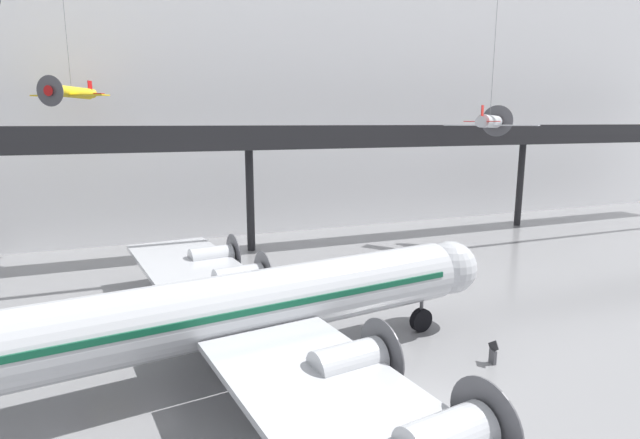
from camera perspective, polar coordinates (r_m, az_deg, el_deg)
The scene contains 7 objects.
ground_plane at distance 21.83m, azimuth 10.44°, elevation -20.37°, with size 260.00×260.00×0.00m, color gray.
hangar_back_wall at distance 51.48m, azimuth -10.36°, elevation 13.59°, with size 140.00×3.00×27.42m.
mezzanine_walkway at distance 42.93m, azimuth -7.85°, elevation 8.35°, with size 110.00×3.20×11.03m.
airliner_silver_main at distance 22.30m, azimuth -10.43°, elevation -10.21°, with size 29.04×33.17×9.08m.
suspended_plane_yellow_lowwing at distance 44.74m, azimuth -26.53°, elevation 12.88°, with size 5.89×5.38×10.59m.
suspended_plane_silver_racer at distance 46.38m, azimuth 18.83°, elevation 10.54°, with size 6.59×7.05×12.92m.
info_sign_pedestal at distance 25.89m, azimuth 19.15°, elevation -14.38°, with size 0.19×0.78×1.24m.
Camera 1 is at (-10.13, -15.66, 11.34)m, focal length 28.00 mm.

